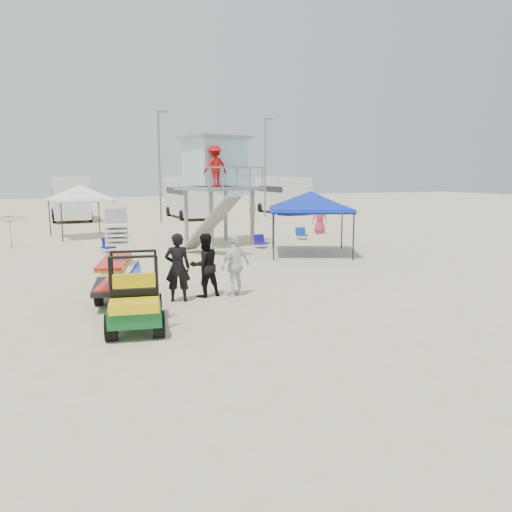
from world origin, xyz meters
name	(u,v)px	position (x,y,z in m)	size (l,w,h in m)	color
ground	(288,337)	(0.00, 0.00, 0.00)	(140.00, 140.00, 0.00)	beige
utility_cart	(134,294)	(-2.97, 1.92, 0.80)	(1.50, 2.43, 1.72)	#0D5521
surf_trailer	(120,269)	(-2.97, 4.25, 0.98)	(1.75, 2.74, 2.39)	black
man_left	(178,267)	(-1.45, 3.95, 0.96)	(0.70, 0.46, 1.92)	black
man_mid	(205,265)	(-0.60, 4.20, 0.92)	(0.89, 0.70, 1.84)	black
man_right	(235,265)	(0.25, 3.95, 0.90)	(1.05, 0.44, 1.80)	white
lifeguard_tower	(216,166)	(3.15, 14.52, 3.90)	(3.98, 3.98, 5.24)	gray
canopy_blue	(311,194)	(5.99, 9.91, 2.63)	(4.53, 4.53, 3.18)	black
canopy_white_c	(80,188)	(-2.93, 20.01, 2.76)	(3.49, 3.49, 3.31)	black
umbrella_a	(10,231)	(-6.35, 16.86, 0.82)	(1.78, 1.82, 1.64)	#AE3712
cone_far	(112,271)	(-2.79, 7.85, 0.25)	(0.34, 0.34, 0.50)	#FF4308
beach_chair_a	(108,245)	(-2.22, 13.98, 0.31)	(0.69, 0.76, 0.64)	#0E1098
beach_chair_b	(260,241)	(4.68, 12.48, 0.31)	(0.61, 0.66, 0.64)	#1D0D96
beach_chair_c	(301,233)	(8.03, 14.58, 0.31)	(0.64, 0.69, 0.64)	#0E399F
rv_mid_left	(70,197)	(-3.00, 31.49, 1.80)	(2.65, 6.50, 3.25)	silver
rv_mid_right	(190,196)	(6.00, 29.99, 1.80)	(2.64, 7.00, 3.25)	silver
rv_far_right	(282,193)	(15.00, 31.49, 1.80)	(2.64, 6.60, 3.25)	silver
light_pole_left	(160,167)	(3.00, 27.00, 4.00)	(0.14, 0.14, 8.00)	slate
light_pole_right	(265,168)	(12.00, 28.50, 4.00)	(0.14, 0.14, 8.00)	slate
distant_beachgoers	(292,214)	(10.39, 20.46, 0.89)	(1.27, 12.31, 1.79)	#B53348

